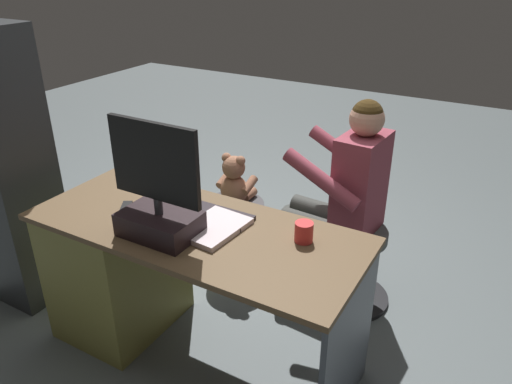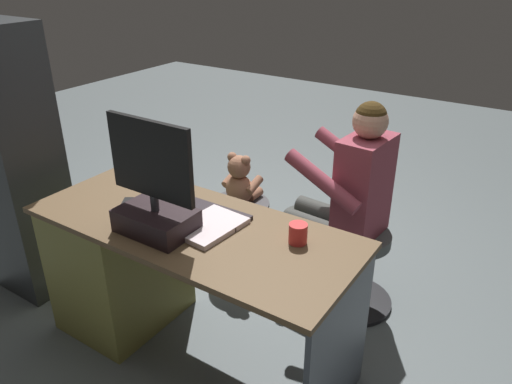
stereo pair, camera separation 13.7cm
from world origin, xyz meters
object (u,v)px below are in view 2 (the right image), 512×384
Objects in this scene: desk at (134,260)px; keyboard at (207,211)px; teddy_bear at (240,181)px; person at (345,192)px; computer_mouse at (162,195)px; office_chair_teddy at (240,231)px; cup at (298,233)px; tv_remote at (126,206)px; monitor at (154,200)px; visitor_chair at (355,264)px.

keyboard reaches higher than desk.
keyboard is 0.69m from teddy_bear.
desk is 1.29× the size of person.
computer_mouse is 0.08× the size of person.
computer_mouse is 0.21× the size of office_chair_teddy.
keyboard is 4.81× the size of cup.
tv_remote is 1.13m from person.
monitor is 1.59× the size of teddy_bear.
cup is (-0.56, -0.25, -0.11)m from monitor.
keyboard reaches higher than tv_remote.
teddy_bear is (0.17, -0.87, -0.29)m from monitor.
keyboard is at bearing 58.97° from person.
desk is at bearing 44.25° from person.
teddy_bear is 0.68× the size of visitor_chair.
monitor is at bearing 72.27° from keyboard.
person is at bearing -135.26° from computer_mouse.
computer_mouse reaches higher than tv_remote.
computer_mouse is 0.64× the size of tv_remote.
desk is 0.55m from keyboard.
tv_remote is at bearing 44.69° from visitor_chair.
desk is 16.07× the size of computer_mouse.
visitor_chair is at bearing -138.65° from desk.
tv_remote is 0.32× the size of visitor_chair.
desk is 3.67× the size of keyboard.
teddy_bear is at bearing 3.74° from visitor_chair.
desk is 0.36m from tv_remote.
teddy_bear is (0.00, -0.01, 0.34)m from office_chair_teddy.
visitor_chair is at bearing -122.00° from monitor.
visitor_chair is (-0.58, -0.92, -0.64)m from monitor.
visitor_chair is at bearing -126.32° from keyboard.
teddy_bear is (-0.11, -0.80, -0.15)m from tv_remote.
cup reaches higher than desk.
keyboard is 0.48m from cup.
visitor_chair is (-0.02, -0.67, -0.53)m from cup.
computer_mouse is 0.96m from person.
cup is 0.58× the size of tv_remote.
monitor reaches higher than keyboard.
cup is at bearing -179.08° from computer_mouse.
person is (-0.65, -0.04, 0.09)m from teddy_bear.
keyboard is 4.38× the size of computer_mouse.
computer_mouse is at bearing 0.92° from cup.
teddy_bear is at bearing -68.28° from keyboard.
office_chair_teddy is 0.78m from person.
office_chair_teddy is 1.00× the size of visitor_chair.
desk is at bearing 41.47° from computer_mouse.
monitor reaches higher than person.
office_chair_teddy is (0.17, -0.86, -0.63)m from monitor.
tv_remote is (0.83, 0.18, -0.03)m from cup.
keyboard is 0.90× the size of visitor_chair.
computer_mouse is 1.10× the size of cup.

